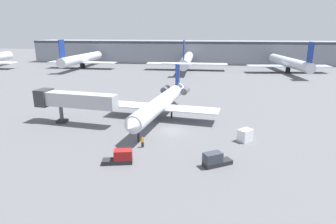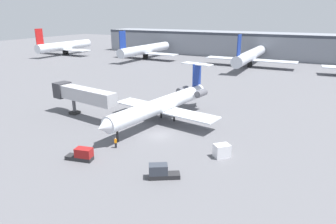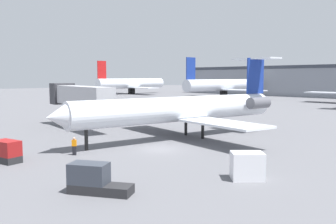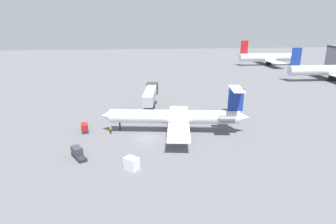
% 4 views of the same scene
% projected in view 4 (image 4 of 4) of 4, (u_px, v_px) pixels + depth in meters
% --- Properties ---
extents(ground_plane, '(400.00, 400.00, 0.10)m').
position_uv_depth(ground_plane, '(148.00, 138.00, 57.37)').
color(ground_plane, '#5B5B60').
extents(regional_jet, '(22.84, 31.93, 9.84)m').
position_uv_depth(regional_jet, '(178.00, 116.00, 59.54)').
color(regional_jet, silver).
rests_on(regional_jet, ground_plane).
extents(jet_bridge, '(16.44, 5.10, 6.30)m').
position_uv_depth(jet_bridge, '(151.00, 94.00, 74.35)').
color(jet_bridge, '#ADADB2').
rests_on(jet_bridge, ground_plane).
extents(ground_crew_marshaller, '(0.47, 0.46, 1.69)m').
position_uv_depth(ground_crew_marshaller, '(110.00, 130.00, 59.57)').
color(ground_crew_marshaller, black).
rests_on(ground_crew_marshaller, ground_plane).
extents(baggage_tug_lead, '(4.14, 3.30, 1.90)m').
position_uv_depth(baggage_tug_lead, '(78.00, 153.00, 48.87)').
color(baggage_tug_lead, '#262628').
rests_on(baggage_tug_lead, ground_plane).
extents(baggage_tug_trailing, '(4.21, 2.24, 1.90)m').
position_uv_depth(baggage_tug_trailing, '(85.00, 128.00, 60.59)').
color(baggage_tug_trailing, '#262628').
rests_on(baggage_tug_trailing, ground_plane).
extents(cargo_container_uld, '(2.71, 2.72, 1.96)m').
position_uv_depth(cargo_container_uld, '(131.00, 163.00, 45.09)').
color(cargo_container_uld, silver).
rests_on(cargo_container_uld, ground_plane).
extents(parked_airliner_west_end, '(28.22, 33.58, 13.53)m').
position_uv_depth(parked_airliner_west_end, '(269.00, 57.00, 152.74)').
color(parked_airliner_west_end, silver).
rests_on(parked_airliner_west_end, ground_plane).
extents(parked_airliner_west_mid, '(31.58, 37.51, 13.41)m').
position_uv_depth(parked_airliner_west_mid, '(333.00, 70.00, 112.30)').
color(parked_airliner_west_mid, silver).
rests_on(parked_airliner_west_mid, ground_plane).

